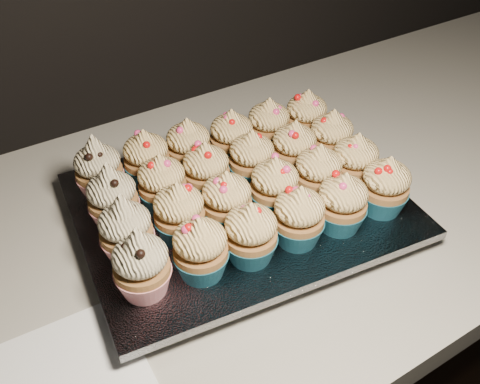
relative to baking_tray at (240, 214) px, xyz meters
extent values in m
cube|color=beige|center=(-0.16, 0.03, -0.03)|extent=(2.44, 0.64, 0.04)
cube|color=black|center=(0.00, 0.00, 0.00)|extent=(0.42, 0.34, 0.02)
cube|color=silver|center=(0.00, 0.00, 0.02)|extent=(0.45, 0.37, 0.01)
cone|color=red|center=(-0.17, -0.07, 0.04)|extent=(0.06, 0.06, 0.03)
ellipsoid|color=beige|center=(-0.17, -0.07, 0.08)|extent=(0.06, 0.06, 0.04)
cone|color=beige|center=(-0.17, -0.07, 0.10)|extent=(0.03, 0.03, 0.03)
cone|color=#185C73|center=(-0.10, -0.08, 0.04)|extent=(0.06, 0.06, 0.03)
ellipsoid|color=#FFD280|center=(-0.10, -0.08, 0.08)|extent=(0.06, 0.06, 0.04)
cone|color=#FFD280|center=(-0.10, -0.08, 0.10)|extent=(0.03, 0.03, 0.02)
cone|color=#185C73|center=(-0.04, -0.09, 0.04)|extent=(0.06, 0.06, 0.03)
ellipsoid|color=#FFD280|center=(-0.04, -0.09, 0.08)|extent=(0.06, 0.06, 0.04)
cone|color=#FFD280|center=(-0.04, -0.09, 0.10)|extent=(0.03, 0.03, 0.02)
cone|color=#185C73|center=(0.02, -0.10, 0.04)|extent=(0.06, 0.06, 0.03)
ellipsoid|color=#FFD280|center=(0.02, -0.10, 0.08)|extent=(0.06, 0.06, 0.04)
cone|color=#FFD280|center=(0.02, -0.10, 0.10)|extent=(0.03, 0.03, 0.02)
cone|color=#185C73|center=(0.08, -0.11, 0.04)|extent=(0.06, 0.06, 0.03)
ellipsoid|color=#FFD280|center=(0.08, -0.11, 0.08)|extent=(0.06, 0.06, 0.04)
cone|color=#FFD280|center=(0.08, -0.11, 0.10)|extent=(0.03, 0.03, 0.02)
cone|color=#185C73|center=(0.15, -0.11, 0.04)|extent=(0.06, 0.06, 0.03)
ellipsoid|color=#FFD280|center=(0.15, -0.11, 0.08)|extent=(0.06, 0.06, 0.04)
cone|color=#FFD280|center=(0.15, -0.11, 0.10)|extent=(0.03, 0.03, 0.02)
cone|color=red|center=(-0.16, -0.01, 0.04)|extent=(0.06, 0.06, 0.03)
ellipsoid|color=beige|center=(-0.16, -0.01, 0.08)|extent=(0.06, 0.06, 0.04)
cone|color=beige|center=(-0.16, -0.01, 0.10)|extent=(0.03, 0.03, 0.03)
cone|color=#185C73|center=(-0.10, -0.02, 0.04)|extent=(0.06, 0.06, 0.03)
ellipsoid|color=#FFD280|center=(-0.10, -0.02, 0.08)|extent=(0.06, 0.06, 0.04)
cone|color=#FFD280|center=(-0.10, -0.02, 0.10)|extent=(0.03, 0.03, 0.02)
cone|color=#185C73|center=(-0.04, -0.03, 0.04)|extent=(0.06, 0.06, 0.03)
ellipsoid|color=#FFD280|center=(-0.04, -0.03, 0.08)|extent=(0.06, 0.06, 0.04)
cone|color=#FFD280|center=(-0.04, -0.03, 0.10)|extent=(0.03, 0.03, 0.02)
cone|color=#185C73|center=(0.03, -0.04, 0.04)|extent=(0.06, 0.06, 0.03)
ellipsoid|color=#FFD280|center=(0.03, -0.04, 0.08)|extent=(0.06, 0.06, 0.04)
cone|color=#FFD280|center=(0.03, -0.04, 0.10)|extent=(0.03, 0.03, 0.02)
cone|color=#185C73|center=(0.09, -0.04, 0.04)|extent=(0.06, 0.06, 0.03)
ellipsoid|color=#FFD280|center=(0.09, -0.04, 0.08)|extent=(0.06, 0.06, 0.04)
cone|color=#FFD280|center=(0.09, -0.04, 0.10)|extent=(0.03, 0.03, 0.02)
cone|color=#185C73|center=(0.15, -0.05, 0.04)|extent=(0.06, 0.06, 0.03)
ellipsoid|color=#FFD280|center=(0.15, -0.05, 0.08)|extent=(0.06, 0.06, 0.04)
cone|color=#FFD280|center=(0.15, -0.05, 0.10)|extent=(0.03, 0.03, 0.02)
cone|color=red|center=(-0.15, 0.05, 0.04)|extent=(0.06, 0.06, 0.03)
ellipsoid|color=beige|center=(-0.15, 0.05, 0.08)|extent=(0.06, 0.06, 0.04)
cone|color=beige|center=(-0.15, 0.05, 0.10)|extent=(0.03, 0.03, 0.03)
cone|color=#185C73|center=(-0.09, 0.04, 0.04)|extent=(0.06, 0.06, 0.03)
ellipsoid|color=#FFD280|center=(-0.09, 0.04, 0.08)|extent=(0.06, 0.06, 0.04)
cone|color=#FFD280|center=(-0.09, 0.04, 0.10)|extent=(0.03, 0.03, 0.02)
cone|color=#185C73|center=(-0.03, 0.04, 0.04)|extent=(0.06, 0.06, 0.03)
ellipsoid|color=#FFD280|center=(-0.03, 0.04, 0.08)|extent=(0.06, 0.06, 0.04)
cone|color=#FFD280|center=(-0.03, 0.04, 0.10)|extent=(0.03, 0.03, 0.02)
cone|color=#185C73|center=(0.04, 0.03, 0.04)|extent=(0.06, 0.06, 0.03)
ellipsoid|color=#FFD280|center=(0.04, 0.03, 0.08)|extent=(0.06, 0.06, 0.04)
cone|color=#FFD280|center=(0.04, 0.03, 0.10)|extent=(0.03, 0.03, 0.02)
cone|color=#185C73|center=(0.10, 0.02, 0.04)|extent=(0.06, 0.06, 0.03)
ellipsoid|color=#FFD280|center=(0.10, 0.02, 0.08)|extent=(0.06, 0.06, 0.04)
cone|color=#FFD280|center=(0.10, 0.02, 0.10)|extent=(0.03, 0.03, 0.02)
cone|color=#185C73|center=(0.16, 0.01, 0.04)|extent=(0.06, 0.06, 0.03)
ellipsoid|color=#FFD280|center=(0.16, 0.01, 0.08)|extent=(0.06, 0.06, 0.04)
cone|color=#FFD280|center=(0.16, 0.01, 0.10)|extent=(0.03, 0.03, 0.02)
cone|color=red|center=(-0.15, 0.11, 0.04)|extent=(0.06, 0.06, 0.03)
ellipsoid|color=beige|center=(-0.15, 0.11, 0.08)|extent=(0.06, 0.06, 0.04)
cone|color=beige|center=(-0.15, 0.11, 0.10)|extent=(0.03, 0.03, 0.03)
cone|color=#185C73|center=(-0.08, 0.10, 0.04)|extent=(0.06, 0.06, 0.03)
ellipsoid|color=#FFD280|center=(-0.08, 0.10, 0.08)|extent=(0.06, 0.06, 0.04)
cone|color=#FFD280|center=(-0.08, 0.10, 0.10)|extent=(0.03, 0.03, 0.02)
cone|color=#185C73|center=(-0.02, 0.10, 0.04)|extent=(0.06, 0.06, 0.03)
ellipsoid|color=#FFD280|center=(-0.02, 0.10, 0.08)|extent=(0.06, 0.06, 0.04)
cone|color=#FFD280|center=(-0.02, 0.10, 0.10)|extent=(0.03, 0.03, 0.02)
cone|color=#185C73|center=(0.04, 0.09, 0.04)|extent=(0.06, 0.06, 0.03)
ellipsoid|color=#FFD280|center=(0.04, 0.09, 0.08)|extent=(0.06, 0.06, 0.04)
cone|color=#FFD280|center=(0.04, 0.09, 0.10)|extent=(0.03, 0.03, 0.02)
cone|color=#185C73|center=(0.10, 0.09, 0.04)|extent=(0.06, 0.06, 0.03)
ellipsoid|color=#FFD280|center=(0.10, 0.09, 0.08)|extent=(0.06, 0.06, 0.04)
cone|color=#FFD280|center=(0.10, 0.09, 0.10)|extent=(0.03, 0.03, 0.02)
cone|color=#185C73|center=(0.16, 0.08, 0.04)|extent=(0.06, 0.06, 0.03)
ellipsoid|color=#FFD280|center=(0.16, 0.08, 0.08)|extent=(0.06, 0.06, 0.04)
cone|color=#FFD280|center=(0.16, 0.08, 0.10)|extent=(0.03, 0.03, 0.02)
camera|label=1|loc=(-0.29, -0.46, 0.48)|focal=40.00mm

